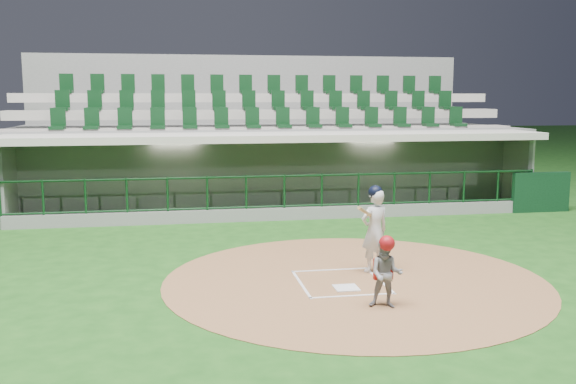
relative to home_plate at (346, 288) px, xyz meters
The scene contains 8 objects.
ground 0.70m from the home_plate, 90.00° to the left, with size 120.00×120.00×0.00m, color #174614.
dirt_circle 0.58m from the home_plate, 59.04° to the left, with size 7.20×7.20×0.01m, color brown.
home_plate is the anchor object (origin of this frame).
batter_box_chalk 0.40m from the home_plate, 90.00° to the left, with size 1.55×1.80×0.01m.
dugout_structure 8.56m from the home_plate, 89.37° to the left, with size 16.40×3.70×3.00m.
seating_deck 11.69m from the home_plate, 90.00° to the left, with size 17.00×6.72×5.15m.
batter 1.55m from the home_plate, 50.16° to the left, with size 0.88×0.92×1.72m.
catcher 1.31m from the home_plate, 72.14° to the right, with size 0.66×0.59×1.20m.
Camera 1 is at (-2.97, -11.51, 3.43)m, focal length 40.00 mm.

